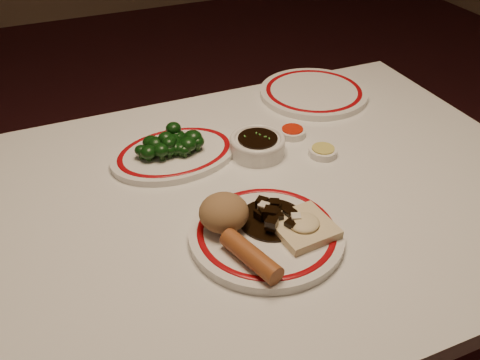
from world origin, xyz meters
The scene contains 12 objects.
dining_table centered at (0.00, 0.00, 0.66)m, with size 1.20×0.90×0.75m.
main_plate centered at (-0.06, -0.13, 0.76)m, with size 0.32×0.32×0.02m.
rice_mound centered at (-0.13, -0.09, 0.80)m, with size 0.09×0.09×0.06m, color olive.
spring_roll centered at (-0.12, -0.19, 0.78)m, with size 0.03×0.03×0.12m, color #9B5226.
fried_wonton centered at (0.00, -0.16, 0.78)m, with size 0.11×0.11×0.03m.
stirfry_heap centered at (-0.04, -0.11, 0.78)m, with size 0.12×0.12×0.03m.
broccoli_plate centered at (-0.13, 0.19, 0.76)m, with size 0.31×0.27×0.02m.
broccoli_pile centered at (-0.13, 0.19, 0.79)m, with size 0.15×0.09×0.05m.
soy_bowl centered at (0.04, 0.13, 0.77)m, with size 0.12×0.12×0.04m.
sweet_sour_dish centered at (0.15, 0.17, 0.76)m, with size 0.06×0.06×0.02m.
mustard_dish centered at (0.17, 0.07, 0.76)m, with size 0.06×0.06×0.02m.
far_plate centered at (0.30, 0.33, 0.76)m, with size 0.32×0.32×0.02m.
Camera 1 is at (-0.39, -0.78, 1.40)m, focal length 40.00 mm.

